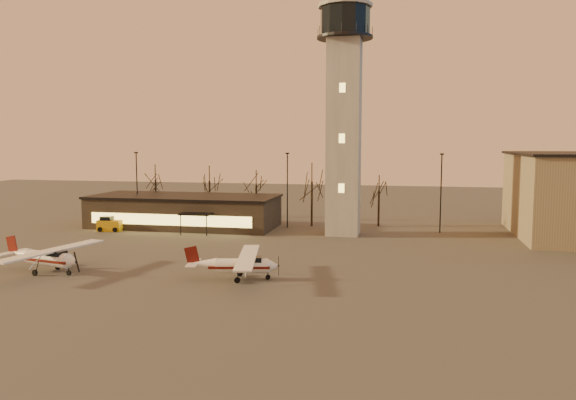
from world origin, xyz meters
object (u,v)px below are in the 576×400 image
at_px(service_cart, 110,225).
at_px(cessna_rear, 50,261).
at_px(terminal, 184,211).
at_px(control_tower, 344,103).
at_px(cessna_front, 243,268).

bearing_deg(service_cart, cessna_rear, -77.69).
bearing_deg(service_cart, terminal, 29.85).
height_order(control_tower, terminal, control_tower).
distance_m(cessna_rear, service_cart, 23.61).
xyz_separation_m(terminal, service_cart, (-8.08, -5.62, -1.42)).
distance_m(terminal, cessna_rear, 28.20).
distance_m(terminal, service_cart, 9.94).
height_order(control_tower, cessna_rear, control_tower).
xyz_separation_m(control_tower, terminal, (-21.99, 1.98, -14.17)).
relative_size(terminal, cessna_rear, 2.26).
relative_size(control_tower, cessna_rear, 2.90).
bearing_deg(cessna_front, cessna_rear, 172.51).
height_order(cessna_front, cessna_rear, cessna_rear).
height_order(control_tower, service_cart, control_tower).
bearing_deg(cessna_rear, service_cart, 119.13).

